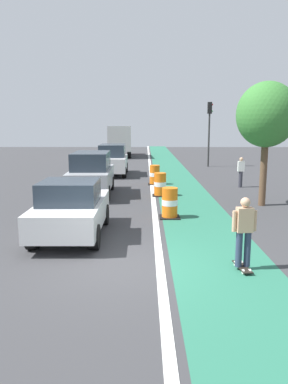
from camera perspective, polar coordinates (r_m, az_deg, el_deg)
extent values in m
plane|color=#38383A|center=(9.11, -3.33, -10.90)|extent=(100.00, 100.00, 0.00)
cube|color=#286B51|center=(20.83, 5.35, 1.03)|extent=(2.50, 80.00, 0.01)
cube|color=silver|center=(20.75, 1.22, 1.04)|extent=(0.20, 80.00, 0.01)
cube|color=black|center=(9.04, 14.76, -10.96)|extent=(0.31, 0.82, 0.02)
cylinder|color=silver|center=(8.85, 15.83, -11.57)|extent=(0.05, 0.11, 0.11)
cylinder|color=silver|center=(8.79, 14.88, -11.66)|extent=(0.05, 0.11, 0.11)
cylinder|color=silver|center=(9.30, 14.64, -10.43)|extent=(0.05, 0.11, 0.11)
cylinder|color=silver|center=(9.25, 13.73, -10.51)|extent=(0.05, 0.11, 0.11)
cylinder|color=#2D3851|center=(8.94, 15.49, -8.37)|extent=(0.15, 0.15, 0.82)
cylinder|color=#2D3851|center=(8.87, 14.27, -8.46)|extent=(0.15, 0.15, 0.82)
cube|color=tan|center=(8.71, 15.09, -4.11)|extent=(0.38, 0.26, 0.56)
cylinder|color=tan|center=(8.81, 16.54, -4.21)|extent=(0.09, 0.09, 0.48)
cylinder|color=tan|center=(8.63, 13.59, -4.35)|extent=(0.09, 0.09, 0.48)
sphere|color=tan|center=(8.62, 15.21, -1.53)|extent=(0.22, 0.22, 0.22)
cube|color=silver|center=(11.37, -10.93, -3.13)|extent=(1.86, 4.11, 0.72)
cube|color=#232D38|center=(10.99, -11.29, 0.03)|extent=(1.63, 1.73, 0.64)
cylinder|color=black|center=(12.83, -13.42, -3.37)|extent=(0.28, 0.68, 0.68)
cylinder|color=black|center=(12.55, -6.11, -3.44)|extent=(0.28, 0.68, 0.68)
cylinder|color=black|center=(10.46, -16.62, -6.58)|extent=(0.28, 0.68, 0.68)
cylinder|color=black|center=(10.12, -7.61, -6.80)|extent=(0.28, 0.68, 0.68)
cube|color=#9EA0A5|center=(17.91, -7.99, 2.05)|extent=(1.97, 4.65, 0.90)
cube|color=#232D38|center=(17.81, -8.06, 4.75)|extent=(1.70, 2.90, 0.80)
cylinder|color=black|center=(19.48, -9.87, 1.30)|extent=(0.30, 0.69, 0.68)
cylinder|color=black|center=(19.31, -5.06, 1.33)|extent=(0.30, 0.69, 0.68)
cylinder|color=black|center=(16.71, -11.31, -0.19)|extent=(0.30, 0.69, 0.68)
cylinder|color=black|center=(16.50, -5.69, -0.17)|extent=(0.30, 0.69, 0.68)
cube|color=silver|center=(25.19, -4.80, 4.41)|extent=(1.93, 4.63, 0.90)
cube|color=#232D38|center=(25.13, -4.83, 6.34)|extent=(1.67, 2.88, 0.80)
cylinder|color=black|center=(26.72, -6.33, 3.74)|extent=(0.29, 0.69, 0.68)
cylinder|color=black|center=(26.62, -2.81, 3.76)|extent=(0.29, 0.69, 0.68)
cylinder|color=black|center=(23.90, -6.98, 2.98)|extent=(0.29, 0.69, 0.68)
cylinder|color=black|center=(23.78, -3.04, 3.00)|extent=(0.29, 0.69, 0.68)
cylinder|color=orange|center=(13.45, 3.93, -2.89)|extent=(0.56, 0.56, 0.42)
cylinder|color=white|center=(13.38, 3.95, -1.57)|extent=(0.57, 0.57, 0.21)
cylinder|color=orange|center=(13.32, 3.96, -0.24)|extent=(0.56, 0.56, 0.42)
cube|color=black|center=(13.50, 3.92, -3.84)|extent=(0.73, 0.73, 0.04)
cylinder|color=orange|center=(17.60, 2.46, 0.22)|extent=(0.56, 0.56, 0.42)
cylinder|color=white|center=(17.55, 2.47, 1.23)|extent=(0.57, 0.57, 0.21)
cylinder|color=orange|center=(17.51, 2.48, 2.25)|extent=(0.56, 0.56, 0.42)
cube|color=black|center=(17.64, 2.46, -0.52)|extent=(0.73, 0.73, 0.04)
cylinder|color=orange|center=(21.04, 1.63, 1.84)|extent=(0.56, 0.56, 0.42)
cylinder|color=white|center=(21.00, 1.64, 2.69)|extent=(0.57, 0.57, 0.21)
cylinder|color=orange|center=(20.96, 1.64, 3.55)|extent=(0.56, 0.56, 0.42)
cube|color=black|center=(21.08, 1.63, 1.22)|extent=(0.73, 0.73, 0.04)
cube|color=beige|center=(39.59, -3.79, 8.20)|extent=(2.66, 5.74, 2.50)
cube|color=#B21E19|center=(43.46, -3.76, 7.77)|extent=(2.32, 2.04, 2.10)
cylinder|color=black|center=(43.33, -5.12, 6.35)|extent=(0.36, 0.98, 0.96)
cylinder|color=black|center=(43.32, -2.38, 6.38)|extent=(0.36, 0.98, 0.96)
cylinder|color=black|center=(38.29, -5.33, 5.86)|extent=(0.36, 0.98, 0.96)
cylinder|color=black|center=(38.28, -2.23, 5.90)|extent=(0.36, 0.98, 0.96)
cylinder|color=#2D2D2D|center=(30.62, 9.85, 7.75)|extent=(0.14, 0.14, 4.20)
cube|color=black|center=(30.63, 9.99, 12.52)|extent=(0.32, 0.32, 0.90)
sphere|color=red|center=(30.68, 10.33, 12.99)|extent=(0.16, 0.16, 0.16)
sphere|color=green|center=(30.65, 10.30, 12.02)|extent=(0.16, 0.16, 0.16)
cylinder|color=#33333D|center=(20.69, 14.50, 1.89)|extent=(0.20, 0.20, 0.86)
cube|color=white|center=(20.61, 14.59, 3.81)|extent=(0.34, 0.20, 0.54)
sphere|color=tan|center=(20.57, 14.64, 4.87)|extent=(0.20, 0.20, 0.20)
cylinder|color=brown|center=(16.08, 17.73, 2.59)|extent=(0.28, 0.28, 2.60)
ellipsoid|color=#387A33|center=(15.96, 18.20, 11.16)|extent=(2.40, 2.40, 2.60)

